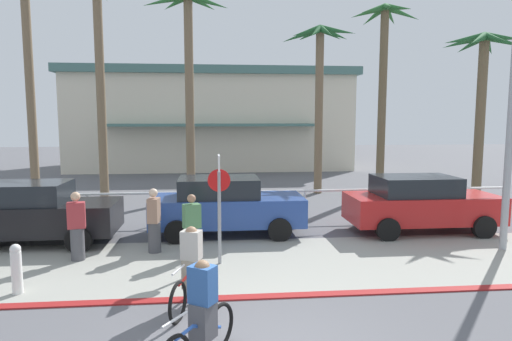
{
  "coord_description": "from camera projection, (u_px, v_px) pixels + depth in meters",
  "views": [
    {
      "loc": [
        -0.72,
        -5.92,
        3.38
      ],
      "look_at": [
        0.45,
        6.0,
        1.99
      ],
      "focal_mm": 31.38,
      "sensor_mm": 36.0,
      "label": 1
    }
  ],
  "objects": [
    {
      "name": "cyclist_blue_1",
      "position": [
        201.0,
        316.0,
        6.12
      ],
      "size": [
        1.05,
        1.55,
        1.5
      ],
      "color": "black",
      "rests_on": "ground"
    },
    {
      "name": "curb_paint",
      "position": [
        252.0,
        297.0,
        8.49
      ],
      "size": [
        44.0,
        0.24,
        0.03
      ],
      "primitive_type": "cube",
      "color": "maroon",
      "rests_on": "ground"
    },
    {
      "name": "cyclist_red_0",
      "position": [
        191.0,
        269.0,
        8.02
      ],
      "size": [
        0.63,
        1.75,
        1.5
      ],
      "color": "black",
      "rests_on": "ground"
    },
    {
      "name": "stop_sign_bike_lane",
      "position": [
        219.0,
        193.0,
        10.25
      ],
      "size": [
        0.52,
        0.56,
        2.56
      ],
      "color": "gray",
      "rests_on": "ground"
    },
    {
      "name": "palm_tree_1",
      "position": [
        98.0,
        31.0,
        18.1
      ],
      "size": [
        3.35,
        3.55,
        9.24
      ],
      "color": "#756047",
      "rests_on": "ground"
    },
    {
      "name": "car_red_3",
      "position": [
        420.0,
        203.0,
        13.33
      ],
      "size": [
        4.4,
        2.02,
        1.69
      ],
      "color": "red",
      "rests_on": "ground"
    },
    {
      "name": "ground_plane",
      "position": [
        233.0,
        212.0,
        16.2
      ],
      "size": [
        80.0,
        80.0,
        0.0
      ],
      "primitive_type": "plane",
      "color": "#5B5B60"
    },
    {
      "name": "building_backdrop",
      "position": [
        212.0,
        119.0,
        31.58
      ],
      "size": [
        18.9,
        9.47,
        6.64
      ],
      "color": "beige",
      "rests_on": "ground"
    },
    {
      "name": "palm_tree_5",
      "position": [
        481.0,
        73.0,
        17.07
      ],
      "size": [
        3.37,
        3.35,
        6.64
      ],
      "color": "brown",
      "rests_on": "ground"
    },
    {
      "name": "palm_tree_3",
      "position": [
        319.0,
        65.0,
        19.84
      ],
      "size": [
        3.08,
        3.16,
        7.48
      ],
      "color": "#756047",
      "rests_on": "ground"
    },
    {
      "name": "rail_fence",
      "position": [
        235.0,
        197.0,
        14.62
      ],
      "size": [
        18.77,
        0.08,
        1.04
      ],
      "color": "white",
      "rests_on": "ground"
    },
    {
      "name": "car_black_1",
      "position": [
        31.0,
        213.0,
        12.02
      ],
      "size": [
        4.4,
        2.02,
        1.69
      ],
      "color": "black",
      "rests_on": "ground"
    },
    {
      "name": "pedestrian_0",
      "position": [
        77.0,
        229.0,
        10.62
      ],
      "size": [
        0.44,
        0.38,
        1.67
      ],
      "color": "#4C4C51",
      "rests_on": "ground"
    },
    {
      "name": "palm_tree_0",
      "position": [
        28.0,
        39.0,
        18.53
      ],
      "size": [
        3.11,
        3.26,
        9.49
      ],
      "color": "#756047",
      "rests_on": "ground"
    },
    {
      "name": "palm_tree_4",
      "position": [
        383.0,
        57.0,
        19.88
      ],
      "size": [
        3.07,
        3.33,
        8.41
      ],
      "color": "brown",
      "rests_on": "ground"
    },
    {
      "name": "car_blue_2",
      "position": [
        225.0,
        205.0,
        13.04
      ],
      "size": [
        4.4,
        2.02,
        1.69
      ],
      "color": "#284793",
      "rests_on": "ground"
    },
    {
      "name": "palm_tree_2",
      "position": [
        189.0,
        46.0,
        18.25
      ],
      "size": [
        3.51,
        3.27,
        8.48
      ],
      "color": "#756047",
      "rests_on": "ground"
    },
    {
      "name": "bollard_0",
      "position": [
        17.0,
        269.0,
        8.6
      ],
      "size": [
        0.2,
        0.2,
        1.0
      ],
      "color": "white",
      "rests_on": "ground"
    },
    {
      "name": "pedestrian_2",
      "position": [
        192.0,
        229.0,
        10.79
      ],
      "size": [
        0.47,
        0.42,
        1.58
      ],
      "color": "#4C4C51",
      "rests_on": "ground"
    },
    {
      "name": "pedestrian_1",
      "position": [
        154.0,
        223.0,
        11.24
      ],
      "size": [
        0.35,
        0.43,
        1.65
      ],
      "color": "#4C4C51",
      "rests_on": "ground"
    },
    {
      "name": "sidewalk_strip",
      "position": [
        244.0,
        263.0,
        10.46
      ],
      "size": [
        44.0,
        4.0,
        0.02
      ],
      "primitive_type": "cube",
      "color": "#9E9E93",
      "rests_on": "ground"
    }
  ]
}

